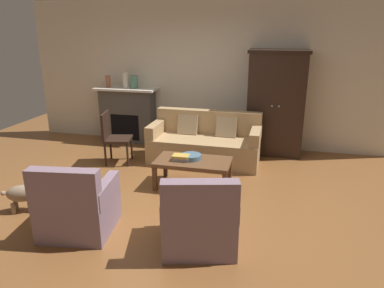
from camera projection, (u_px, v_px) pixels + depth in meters
name	position (u px, v px, depth m)	size (l,w,h in m)	color
ground_plane	(167.00, 196.00, 5.06)	(9.60, 9.60, 0.00)	brown
back_wall	(204.00, 74.00, 6.98)	(7.20, 0.10, 2.80)	silver
fireplace	(128.00, 114.00, 7.35)	(1.26, 0.48, 1.12)	#4C4947
armoire	(276.00, 103.00, 6.50)	(1.06, 0.57, 1.91)	black
couch	(205.00, 144.00, 6.31)	(1.93, 0.87, 0.86)	tan
coffee_table	(193.00, 164.00, 5.25)	(1.10, 0.60, 0.42)	brown
fruit_bowl	(191.00, 157.00, 5.27)	(0.30, 0.30, 0.07)	slate
book_stack	(181.00, 158.00, 5.21)	(0.25, 0.19, 0.08)	gray
mantel_vase_terracotta	(108.00, 81.00, 7.21)	(0.10, 0.10, 0.24)	#A86042
mantel_vase_cream	(126.00, 80.00, 7.12)	(0.12, 0.12, 0.31)	beige
mantel_vase_jade	(134.00, 82.00, 7.09)	(0.15, 0.15, 0.25)	slate
armchair_near_left	(77.00, 207.00, 4.07)	(0.87, 0.87, 0.88)	gray
armchair_near_right	(199.00, 220.00, 3.80)	(0.93, 0.93, 0.88)	gray
side_chair_wooden	(113.00, 134.00, 6.17)	(0.52, 0.52, 0.90)	black
dog	(25.00, 193.00, 4.57)	(0.54, 0.34, 0.39)	gray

